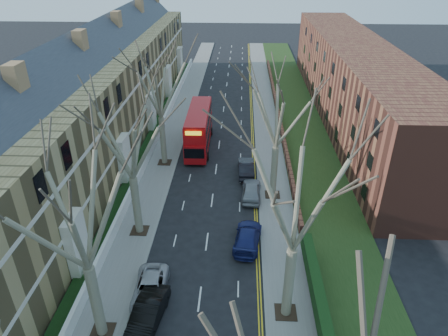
# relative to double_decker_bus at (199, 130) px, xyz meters

# --- Properties ---
(pavement_left) EXTENTS (3.00, 102.00, 0.12)m
(pavement_left) POSITION_rel_double_decker_bus_xyz_m (-3.67, 6.55, -2.11)
(pavement_left) COLOR slate
(pavement_left) RESTS_ON ground
(pavement_right) EXTENTS (3.00, 102.00, 0.12)m
(pavement_right) POSITION_rel_double_decker_bus_xyz_m (8.33, 6.55, -2.11)
(pavement_right) COLOR slate
(pavement_right) RESTS_ON ground
(terrace_left) EXTENTS (9.70, 78.00, 13.60)m
(terrace_left) POSITION_rel_double_decker_bus_xyz_m (-11.32, -1.45, 3.36)
(terrace_left) COLOR #987E4D
(terrace_left) RESTS_ON ground
(flats_right) EXTENTS (13.97, 54.00, 10.00)m
(flats_right) POSITION_rel_double_decker_bus_xyz_m (19.79, 10.55, 2.81)
(flats_right) COLOR brown
(flats_right) RESTS_ON ground
(front_wall_left) EXTENTS (0.30, 78.00, 1.00)m
(front_wall_left) POSITION_rel_double_decker_bus_xyz_m (-5.32, -1.45, -1.55)
(front_wall_left) COLOR white
(front_wall_left) RESTS_ON ground
(grass_verge_right) EXTENTS (6.00, 102.00, 0.06)m
(grass_verge_right) POSITION_rel_double_decker_bus_xyz_m (12.83, 6.55, -2.02)
(grass_verge_right) COLOR #1D3513
(grass_verge_right) RESTS_ON ground
(tree_left_mid) EXTENTS (10.50, 10.50, 14.71)m
(tree_left_mid) POSITION_rel_double_decker_bus_xyz_m (-3.37, -26.45, 7.39)
(tree_left_mid) COLOR #6E674F
(tree_left_mid) RESTS_ON ground
(tree_left_far) EXTENTS (10.15, 10.15, 14.22)m
(tree_left_far) POSITION_rel_double_decker_bus_xyz_m (-3.37, -16.45, 7.07)
(tree_left_far) COLOR #6E674F
(tree_left_far) RESTS_ON ground
(tree_left_dist) EXTENTS (10.50, 10.50, 14.71)m
(tree_left_dist) POSITION_rel_double_decker_bus_xyz_m (-3.37, -4.45, 7.39)
(tree_left_dist) COLOR #6E674F
(tree_left_dist) RESTS_ON ground
(tree_right_mid) EXTENTS (10.50, 10.50, 14.71)m
(tree_right_mid) POSITION_rel_double_decker_bus_xyz_m (8.03, -24.45, 7.39)
(tree_right_mid) COLOR #6E674F
(tree_right_mid) RESTS_ON ground
(tree_right_far) EXTENTS (10.15, 10.15, 14.22)m
(tree_right_far) POSITION_rel_double_decker_bus_xyz_m (8.03, -10.45, 7.07)
(tree_right_far) COLOR #6E674F
(tree_right_far) RESTS_ON ground
(double_decker_bus) EXTENTS (2.77, 10.55, 4.42)m
(double_decker_bus) POSITION_rel_double_decker_bus_xyz_m (0.00, 0.00, 0.00)
(double_decker_bus) COLOR #A50B0F
(double_decker_bus) RESTS_ON ground
(car_left_mid) EXTENTS (2.24, 4.81, 1.53)m
(car_left_mid) POSITION_rel_double_decker_bus_xyz_m (-0.72, -25.49, -1.41)
(car_left_mid) COLOR black
(car_left_mid) RESTS_ON ground
(car_left_far) EXTENTS (2.34, 4.73, 1.29)m
(car_left_far) POSITION_rel_double_decker_bus_xyz_m (-1.02, -23.33, -1.53)
(car_left_far) COLOR #B0AFB5
(car_left_far) RESTS_ON ground
(car_right_near) EXTENTS (2.55, 5.03, 1.40)m
(car_right_near) POSITION_rel_double_decker_bus_xyz_m (5.60, -17.60, -1.47)
(car_right_near) COLOR navy
(car_right_near) RESTS_ON ground
(car_right_mid) EXTENTS (1.96, 4.48, 1.50)m
(car_right_mid) POSITION_rel_double_decker_bus_xyz_m (6.00, -10.73, -1.42)
(car_right_mid) COLOR gray
(car_right_mid) RESTS_ON ground
(car_right_far) EXTENTS (1.71, 4.58, 1.50)m
(car_right_far) POSITION_rel_double_decker_bus_xyz_m (5.53, -6.36, -1.42)
(car_right_far) COLOR black
(car_right_far) RESTS_ON ground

